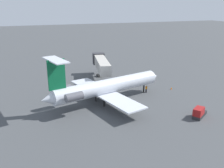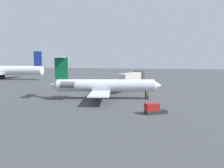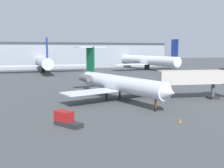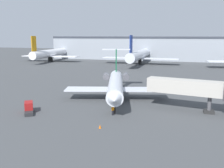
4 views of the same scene
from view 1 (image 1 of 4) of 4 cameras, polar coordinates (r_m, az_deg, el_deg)
The scene contains 6 objects.
ground_plane at distance 54.01m, azimuth 4.14°, elevation -3.02°, with size 400.00×400.00×0.10m, color #424447.
regional_jet at distance 49.71m, azimuth -1.65°, elevation -0.62°, with size 22.01×27.48×10.28m.
jet_bridge at distance 65.67m, azimuth -2.55°, elevation 4.82°, with size 16.07×5.79×5.98m.
ground_crew_marshaller at distance 56.71m, azimuth 7.92°, elevation -1.13°, with size 0.44×0.48×1.69m.
baggage_tug_lead at distance 46.85m, azimuth 19.50°, elevation -6.32°, with size 3.34×4.12×1.90m.
traffic_cone_near at distance 60.12m, azimuth 13.56°, elevation -0.94°, with size 0.36×0.36×0.55m.
Camera 1 is at (-45.68, 21.28, 19.38)m, focal length 39.54 mm.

